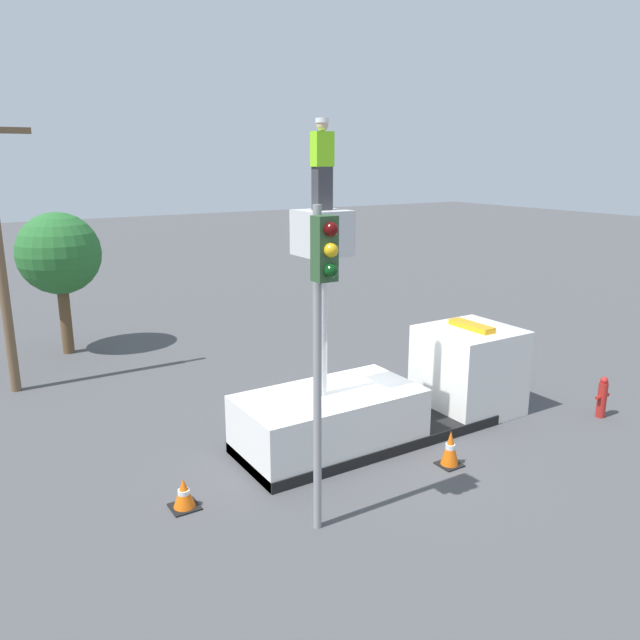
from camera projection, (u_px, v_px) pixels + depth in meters
name	position (u px, v px, depth m)	size (l,w,h in m)	color
ground_plane	(369.00, 438.00, 14.33)	(120.00, 120.00, 0.00)	#4C4C4F
bucket_truck	(394.00, 395.00, 14.46)	(7.26, 2.15, 5.23)	black
worker	(322.00, 165.00, 12.15)	(0.40, 0.26, 1.75)	#38383D
traffic_light_pole	(322.00, 310.00, 9.76)	(0.34, 0.57, 5.54)	gray
fire_hydrant	(602.00, 397.00, 15.37)	(0.46, 0.22, 1.05)	#B2231E
traffic_cone_rear	(184.00, 494.00, 11.38)	(0.51, 0.51, 0.58)	black
traffic_cone_curbside	(450.00, 449.00, 12.95)	(0.47, 0.47, 0.77)	black
tree_left_bg	(59.00, 254.00, 19.82)	(2.61, 2.61, 4.61)	brown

